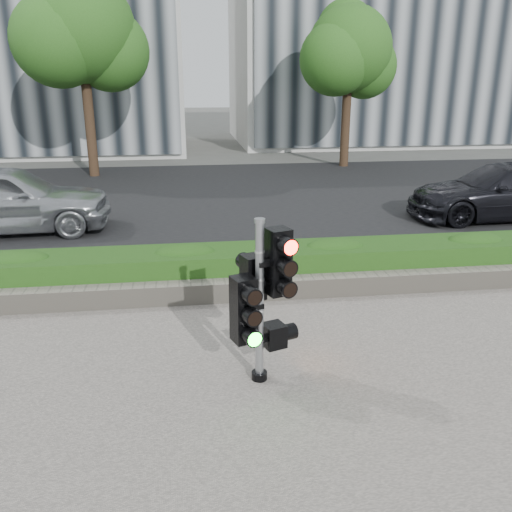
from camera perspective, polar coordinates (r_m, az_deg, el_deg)
name	(u,v)px	position (r m, az deg, el deg)	size (l,w,h in m)	color
ground	(277,354)	(7.55, 2.21, -10.25)	(120.00, 120.00, 0.00)	#51514C
sidewalk	(322,482)	(5.52, 6.98, -22.50)	(16.00, 11.00, 0.03)	#9E9389
road	(222,198)	(16.94, -3.56, 6.14)	(60.00, 13.00, 0.02)	black
curb	(249,271)	(10.37, -0.74, -1.63)	(60.00, 0.25, 0.12)	gray
stone_wall	(258,289)	(9.16, 0.21, -3.48)	(12.00, 0.32, 0.34)	gray
hedge	(253,267)	(9.70, -0.31, -1.12)	(12.00, 1.00, 0.68)	#408228
building_right	(396,31)	(33.86, 14.48, 21.98)	(18.00, 10.00, 12.00)	#B7B7B2
tree_left	(81,33)	(21.38, -17.95, 21.47)	(4.61, 4.03, 7.34)	black
tree_right	(349,52)	(23.06, 9.71, 20.38)	(4.10, 3.58, 6.53)	black
traffic_signal	(260,293)	(6.44, 0.48, -3.92)	(0.75, 0.65, 2.06)	black
car_silver	(5,199)	(14.22, -24.91, 5.48)	(1.94, 4.82, 1.64)	#ACAFB4
car_dark	(502,191)	(15.70, 24.48, 6.21)	(1.99, 4.90, 1.42)	black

